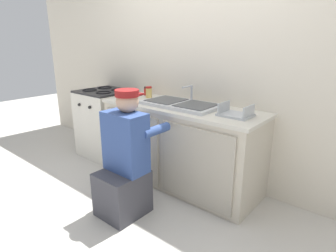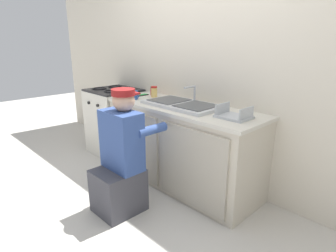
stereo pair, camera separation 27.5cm
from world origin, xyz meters
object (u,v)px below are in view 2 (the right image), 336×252
(cell_phone, at_px, (142,95))
(coffee_mug, at_px, (135,95))
(plumber_person, at_px, (121,162))
(dish_rack_tray, at_px, (234,115))
(spice_bottle_red, at_px, (152,91))
(stove_range, at_px, (115,121))
(condiment_jar, at_px, (154,92))
(sink_double_basin, at_px, (182,104))

(cell_phone, xyz_separation_m, coffee_mug, (0.11, -0.20, 0.04))
(cell_phone, bearing_deg, plumber_person, -49.80)
(coffee_mug, xyz_separation_m, dish_rack_tray, (1.23, 0.11, -0.02))
(plumber_person, height_order, spice_bottle_red, plumber_person)
(cell_phone, bearing_deg, dish_rack_tray, -3.77)
(plumber_person, distance_m, cell_phone, 1.15)
(stove_range, distance_m, spice_bottle_red, 0.76)
(stove_range, bearing_deg, spice_bottle_red, 16.76)
(stove_range, distance_m, cell_phone, 0.67)
(stove_range, bearing_deg, dish_rack_tray, -0.57)
(stove_range, relative_size, dish_rack_tray, 3.17)
(dish_rack_tray, bearing_deg, coffee_mug, -174.65)
(condiment_jar, bearing_deg, spice_bottle_red, 148.11)
(spice_bottle_red, bearing_deg, sink_double_basin, -14.55)
(coffee_mug, distance_m, dish_rack_tray, 1.23)
(plumber_person, bearing_deg, cell_phone, 130.20)
(condiment_jar, distance_m, coffee_mug, 0.24)
(coffee_mug, relative_size, spice_bottle_red, 1.20)
(coffee_mug, height_order, spice_bottle_red, spice_bottle_red)
(condiment_jar, relative_size, cell_phone, 0.91)
(condiment_jar, bearing_deg, dish_rack_tray, -5.63)
(cell_phone, distance_m, spice_bottle_red, 0.13)
(sink_double_basin, height_order, dish_rack_tray, sink_double_basin)
(plumber_person, relative_size, spice_bottle_red, 10.52)
(dish_rack_tray, bearing_deg, stove_range, 179.43)
(condiment_jar, bearing_deg, coffee_mug, -107.29)
(coffee_mug, bearing_deg, cell_phone, 119.46)
(spice_bottle_red, bearing_deg, stove_range, -163.24)
(cell_phone, distance_m, dish_rack_tray, 1.35)
(cell_phone, relative_size, coffee_mug, 1.11)
(cell_phone, bearing_deg, stove_range, -172.33)
(spice_bottle_red, height_order, dish_rack_tray, dish_rack_tray)
(plumber_person, distance_m, dish_rack_tray, 1.06)
(stove_range, xyz_separation_m, coffee_mug, (0.63, -0.13, 0.46))
(cell_phone, xyz_separation_m, dish_rack_tray, (1.34, -0.09, 0.02))
(condiment_jar, distance_m, cell_phone, 0.20)
(stove_range, bearing_deg, cell_phone, 7.67)
(plumber_person, bearing_deg, coffee_mug, 133.13)
(coffee_mug, distance_m, spice_bottle_red, 0.31)
(stove_range, distance_m, condiment_jar, 0.86)
(cell_phone, height_order, spice_bottle_red, spice_bottle_red)
(condiment_jar, bearing_deg, cell_phone, -172.17)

